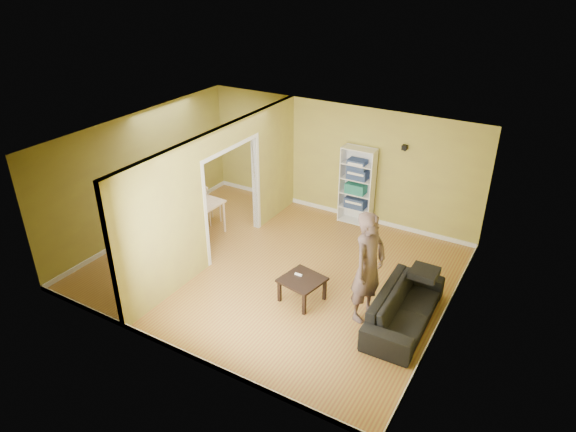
# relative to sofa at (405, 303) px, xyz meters

# --- Properties ---
(room_shell) EXTENTS (6.50, 6.50, 6.50)m
(room_shell) POSITION_rel_sofa_xyz_m (-2.70, 0.31, 0.90)
(room_shell) COLOR #A48537
(room_shell) RESTS_ON ground
(partition) EXTENTS (0.22, 5.50, 2.60)m
(partition) POSITION_rel_sofa_xyz_m (-3.90, 0.31, 0.90)
(partition) COLOR #B5AE45
(partition) RESTS_ON ground
(wall_speaker) EXTENTS (0.10, 0.10, 0.10)m
(wall_speaker) POSITION_rel_sofa_xyz_m (-1.20, 3.00, 1.50)
(wall_speaker) COLOR black
(wall_speaker) RESTS_ON room_shell
(sofa) EXTENTS (2.10, 0.94, 0.79)m
(sofa) POSITION_rel_sofa_xyz_m (0.00, 0.00, 0.00)
(sofa) COLOR black
(sofa) RESTS_ON ground
(person) EXTENTS (0.94, 0.80, 2.26)m
(person) POSITION_rel_sofa_xyz_m (-0.62, -0.16, 0.73)
(person) COLOR slate
(person) RESTS_ON ground
(bookshelf) EXTENTS (0.74, 0.33, 1.77)m
(bookshelf) POSITION_rel_sofa_xyz_m (-2.12, 2.91, 0.49)
(bookshelf) COLOR white
(bookshelf) RESTS_ON ground
(paper_box_navy_a) EXTENTS (0.46, 0.30, 0.23)m
(paper_box_navy_a) POSITION_rel_sofa_xyz_m (-2.12, 2.86, 0.10)
(paper_box_navy_a) COLOR navy
(paper_box_navy_a) RESTS_ON bookshelf
(paper_box_teal) EXTENTS (0.43, 0.28, 0.22)m
(paper_box_teal) POSITION_rel_sofa_xyz_m (-2.14, 2.86, 0.44)
(paper_box_teal) COLOR #2E8C73
(paper_box_teal) RESTS_ON bookshelf
(paper_box_navy_b) EXTENTS (0.44, 0.29, 0.23)m
(paper_box_navy_b) POSITION_rel_sofa_xyz_m (-2.12, 2.86, 0.78)
(paper_box_navy_b) COLOR navy
(paper_box_navy_b) RESTS_ON bookshelf
(paper_box_navy_c) EXTENTS (0.40, 0.26, 0.21)m
(paper_box_navy_c) POSITION_rel_sofa_xyz_m (-2.15, 2.86, 0.98)
(paper_box_navy_c) COLOR navy
(paper_box_navy_c) RESTS_ON bookshelf
(coffee_table) EXTENTS (0.67, 0.67, 0.45)m
(coffee_table) POSITION_rel_sofa_xyz_m (-1.74, -0.32, -0.02)
(coffee_table) COLOR black
(coffee_table) RESTS_ON ground
(game_controller) EXTENTS (0.13, 0.04, 0.03)m
(game_controller) POSITION_rel_sofa_xyz_m (-1.85, -0.25, 0.06)
(game_controller) COLOR white
(game_controller) RESTS_ON coffee_table
(dining_table) EXTENTS (1.21, 0.81, 0.76)m
(dining_table) POSITION_rel_sofa_xyz_m (-4.95, 0.67, 0.28)
(dining_table) COLOR beige
(dining_table) RESTS_ON ground
(chair_left) EXTENTS (0.49, 0.49, 1.00)m
(chair_left) POSITION_rel_sofa_xyz_m (-5.67, 0.68, 0.11)
(chair_left) COLOR #D3B287
(chair_left) RESTS_ON ground
(chair_near) EXTENTS (0.52, 0.52, 0.99)m
(chair_near) POSITION_rel_sofa_xyz_m (-4.92, 0.15, 0.10)
(chair_near) COLOR tan
(chair_near) RESTS_ON ground
(chair_far) EXTENTS (0.53, 0.53, 0.96)m
(chair_far) POSITION_rel_sofa_xyz_m (-4.94, 1.23, 0.08)
(chair_far) COLOR tan
(chair_far) RESTS_ON ground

